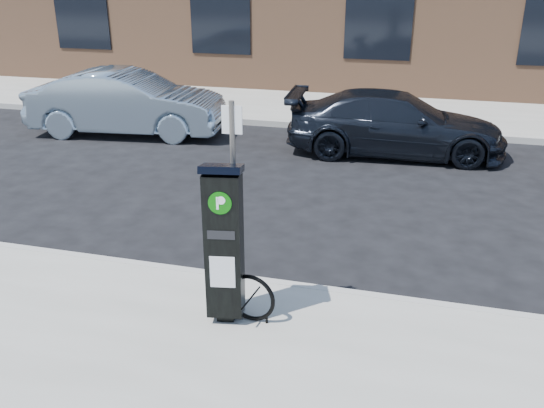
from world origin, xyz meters
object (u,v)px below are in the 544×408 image
(car_silver, at_px, (127,103))
(car_dark, at_px, (395,124))
(bike_rack, at_px, (251,298))
(parking_kiosk, at_px, (224,242))
(sign_pole, at_px, (234,213))

(car_silver, bearing_deg, car_dark, -97.21)
(bike_rack, bearing_deg, parking_kiosk, -166.52)
(sign_pole, xyz_separation_m, bike_rack, (0.22, -0.17, -0.93))
(parking_kiosk, distance_m, sign_pole, 0.33)
(sign_pole, bearing_deg, bike_rack, -40.28)
(parking_kiosk, bearing_deg, sign_pole, 64.28)
(parking_kiosk, distance_m, car_dark, 7.47)
(sign_pole, bearing_deg, car_dark, 76.18)
(sign_pole, height_order, car_dark, sign_pole)
(sign_pole, relative_size, bike_rack, 4.24)
(parking_kiosk, height_order, bike_rack, parking_kiosk)
(car_silver, height_order, car_dark, car_silver)
(parking_kiosk, xyz_separation_m, car_silver, (-5.12, 7.34, -0.32))
(sign_pole, bearing_deg, car_silver, 122.22)
(sign_pole, xyz_separation_m, car_silver, (-5.17, 7.14, -0.57))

